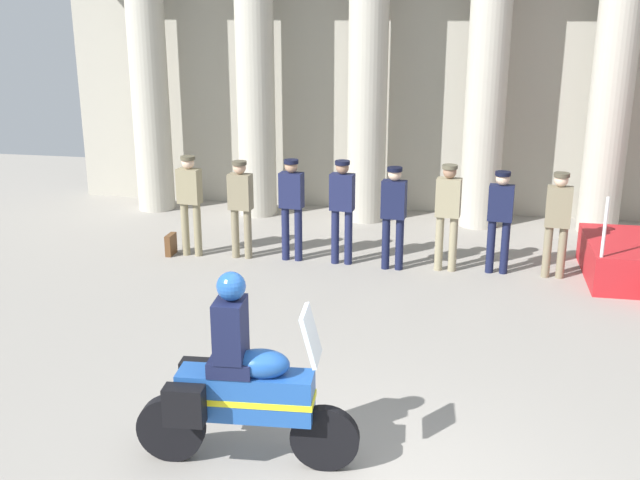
{
  "coord_description": "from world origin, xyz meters",
  "views": [
    {
      "loc": [
        0.76,
        -5.38,
        4.13
      ],
      "look_at": [
        -0.94,
        3.44,
        1.32
      ],
      "focal_mm": 42.7,
      "sensor_mm": 36.0,
      "label": 1
    }
  ],
  "objects_px": {
    "officer_in_row_1": "(241,202)",
    "officer_in_row_6": "(500,214)",
    "officer_in_row_0": "(190,197)",
    "officer_in_row_5": "(448,209)",
    "officer_in_row_3": "(342,204)",
    "officer_in_row_4": "(394,210)",
    "officer_in_row_2": "(292,202)",
    "motorcycle_with_rider": "(238,387)",
    "briefcase_on_ground": "(171,244)",
    "officer_in_row_7": "(558,217)"
  },
  "relations": [
    {
      "from": "officer_in_row_0",
      "to": "officer_in_row_5",
      "type": "xyz_separation_m",
      "value": [
        4.27,
        0.03,
        0.01
      ]
    },
    {
      "from": "officer_in_row_5",
      "to": "officer_in_row_1",
      "type": "bearing_deg",
      "value": 5.94
    },
    {
      "from": "officer_in_row_0",
      "to": "officer_in_row_6",
      "type": "height_order",
      "value": "officer_in_row_0"
    },
    {
      "from": "officer_in_row_5",
      "to": "officer_in_row_3",
      "type": "bearing_deg",
      "value": 5.33
    },
    {
      "from": "motorcycle_with_rider",
      "to": "briefcase_on_ground",
      "type": "distance_m",
      "value": 6.48
    },
    {
      "from": "officer_in_row_0",
      "to": "officer_in_row_2",
      "type": "relative_size",
      "value": 1.01
    },
    {
      "from": "officer_in_row_0",
      "to": "officer_in_row_1",
      "type": "distance_m",
      "value": 0.87
    },
    {
      "from": "officer_in_row_6",
      "to": "motorcycle_with_rider",
      "type": "xyz_separation_m",
      "value": [
        -2.51,
        -5.85,
        -0.18
      ]
    },
    {
      "from": "officer_in_row_5",
      "to": "officer_in_row_6",
      "type": "relative_size",
      "value": 1.05
    },
    {
      "from": "officer_in_row_6",
      "to": "officer_in_row_5",
      "type": "bearing_deg",
      "value": 8.64
    },
    {
      "from": "officer_in_row_2",
      "to": "officer_in_row_5",
      "type": "height_order",
      "value": "officer_in_row_5"
    },
    {
      "from": "officer_in_row_5",
      "to": "briefcase_on_ground",
      "type": "bearing_deg",
      "value": 6.89
    },
    {
      "from": "officer_in_row_1",
      "to": "motorcycle_with_rider",
      "type": "height_order",
      "value": "motorcycle_with_rider"
    },
    {
      "from": "officer_in_row_5",
      "to": "officer_in_row_7",
      "type": "height_order",
      "value": "officer_in_row_5"
    },
    {
      "from": "officer_in_row_3",
      "to": "officer_in_row_4",
      "type": "xyz_separation_m",
      "value": [
        0.85,
        -0.11,
        -0.03
      ]
    },
    {
      "from": "officer_in_row_4",
      "to": "officer_in_row_6",
      "type": "distance_m",
      "value": 1.66
    },
    {
      "from": "officer_in_row_7",
      "to": "briefcase_on_ground",
      "type": "xyz_separation_m",
      "value": [
        -6.31,
        -0.06,
        -0.81
      ]
    },
    {
      "from": "officer_in_row_7",
      "to": "briefcase_on_ground",
      "type": "height_order",
      "value": "officer_in_row_7"
    },
    {
      "from": "officer_in_row_1",
      "to": "officer_in_row_6",
      "type": "relative_size",
      "value": 1.01
    },
    {
      "from": "officer_in_row_3",
      "to": "officer_in_row_7",
      "type": "xyz_separation_m",
      "value": [
        3.37,
        -0.03,
        -0.03
      ]
    },
    {
      "from": "officer_in_row_2",
      "to": "officer_in_row_4",
      "type": "bearing_deg",
      "value": -178.72
    },
    {
      "from": "officer_in_row_2",
      "to": "officer_in_row_5",
      "type": "xyz_separation_m",
      "value": [
        2.54,
        -0.04,
        0.01
      ]
    },
    {
      "from": "officer_in_row_1",
      "to": "officer_in_row_7",
      "type": "xyz_separation_m",
      "value": [
        5.07,
        -0.02,
        0.01
      ]
    },
    {
      "from": "officer_in_row_4",
      "to": "officer_in_row_7",
      "type": "relative_size",
      "value": 1.0
    },
    {
      "from": "officer_in_row_1",
      "to": "officer_in_row_6",
      "type": "bearing_deg",
      "value": -173.54
    },
    {
      "from": "officer_in_row_4",
      "to": "officer_in_row_1",
      "type": "bearing_deg",
      "value": 3.81
    },
    {
      "from": "briefcase_on_ground",
      "to": "officer_in_row_7",
      "type": "bearing_deg",
      "value": 0.55
    },
    {
      "from": "motorcycle_with_rider",
      "to": "officer_in_row_4",
      "type": "bearing_deg",
      "value": 77.52
    },
    {
      "from": "officer_in_row_1",
      "to": "officer_in_row_3",
      "type": "xyz_separation_m",
      "value": [
        1.7,
        0.02,
        0.04
      ]
    },
    {
      "from": "officer_in_row_5",
      "to": "officer_in_row_6",
      "type": "height_order",
      "value": "officer_in_row_5"
    },
    {
      "from": "officer_in_row_6",
      "to": "motorcycle_with_rider",
      "type": "bearing_deg",
      "value": 72.76
    },
    {
      "from": "officer_in_row_3",
      "to": "motorcycle_with_rider",
      "type": "distance_m",
      "value": 5.83
    },
    {
      "from": "officer_in_row_2",
      "to": "officer_in_row_7",
      "type": "distance_m",
      "value": 4.21
    },
    {
      "from": "officer_in_row_3",
      "to": "officer_in_row_5",
      "type": "bearing_deg",
      "value": -174.67
    },
    {
      "from": "officer_in_row_3",
      "to": "motorcycle_with_rider",
      "type": "xyz_separation_m",
      "value": [
        -0.0,
        -5.83,
        -0.23
      ]
    },
    {
      "from": "officer_in_row_0",
      "to": "officer_in_row_4",
      "type": "xyz_separation_m",
      "value": [
        3.42,
        -0.06,
        -0.03
      ]
    },
    {
      "from": "officer_in_row_2",
      "to": "briefcase_on_ground",
      "type": "height_order",
      "value": "officer_in_row_2"
    },
    {
      "from": "officer_in_row_2",
      "to": "motorcycle_with_rider",
      "type": "bearing_deg",
      "value": 104.15
    },
    {
      "from": "officer_in_row_1",
      "to": "briefcase_on_ground",
      "type": "height_order",
      "value": "officer_in_row_1"
    },
    {
      "from": "officer_in_row_2",
      "to": "officer_in_row_7",
      "type": "relative_size",
      "value": 1.02
    },
    {
      "from": "officer_in_row_4",
      "to": "officer_in_row_5",
      "type": "xyz_separation_m",
      "value": [
        0.85,
        0.09,
        0.03
      ]
    },
    {
      "from": "officer_in_row_4",
      "to": "officer_in_row_6",
      "type": "relative_size",
      "value": 1.02
    },
    {
      "from": "officer_in_row_6",
      "to": "officer_in_row_3",
      "type": "bearing_deg",
      "value": 6.4
    },
    {
      "from": "officer_in_row_3",
      "to": "officer_in_row_5",
      "type": "height_order",
      "value": "officer_in_row_5"
    },
    {
      "from": "officer_in_row_3",
      "to": "officer_in_row_6",
      "type": "bearing_deg",
      "value": -173.6
    },
    {
      "from": "officer_in_row_2",
      "to": "officer_in_row_7",
      "type": "height_order",
      "value": "officer_in_row_2"
    },
    {
      "from": "officer_in_row_4",
      "to": "motorcycle_with_rider",
      "type": "distance_m",
      "value": 5.78
    },
    {
      "from": "officer_in_row_6",
      "to": "briefcase_on_ground",
      "type": "distance_m",
      "value": 5.51
    },
    {
      "from": "officer_in_row_5",
      "to": "officer_in_row_6",
      "type": "bearing_deg",
      "value": -171.36
    },
    {
      "from": "officer_in_row_2",
      "to": "officer_in_row_7",
      "type": "xyz_separation_m",
      "value": [
        4.21,
        -0.06,
        -0.02
      ]
    }
  ]
}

